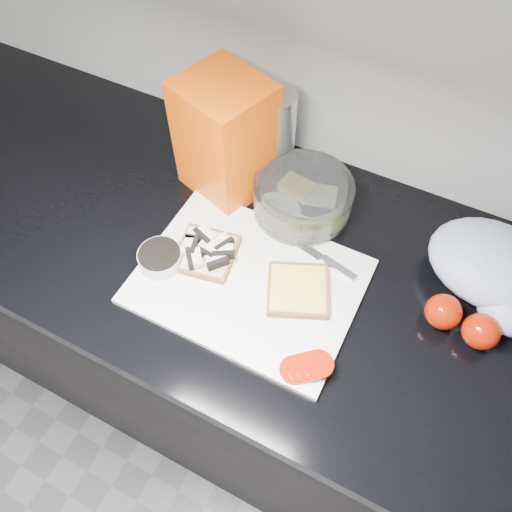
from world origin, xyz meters
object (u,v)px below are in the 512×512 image
Objects in this scene: cutting_board at (249,281)px; glass_bowl at (302,199)px; steel_canister at (274,136)px; bread_bag at (226,138)px.

cutting_board is 0.20m from glass_bowl.
glass_bowl is at bearing -37.14° from steel_canister.
bread_bag reaches higher than cutting_board.
steel_canister reaches higher than glass_bowl.
steel_canister reaches higher than cutting_board.
glass_bowl is (0.02, 0.20, 0.03)m from cutting_board.
glass_bowl is 0.19m from bread_bag.
glass_bowl reaches higher than cutting_board.
glass_bowl is at bearing 85.18° from cutting_board.
bread_bag is 1.22× the size of steel_canister.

